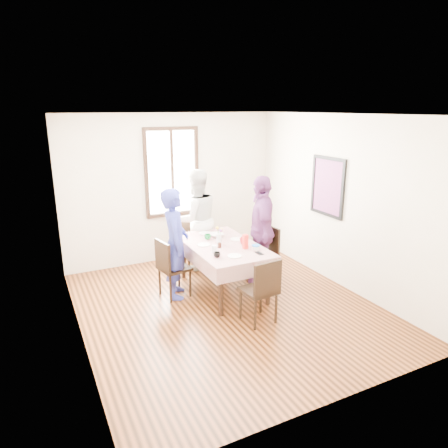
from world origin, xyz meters
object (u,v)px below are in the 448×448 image
(chair_left, at_px, (174,268))
(chair_near, at_px, (259,290))
(chair_far, at_px, (196,243))
(person_far, at_px, (196,220))
(dining_table, at_px, (223,268))
(person_left, at_px, (175,244))
(chair_right, at_px, (262,255))
(person_right, at_px, (261,230))

(chair_left, relative_size, chair_near, 1.00)
(chair_left, bearing_deg, chair_far, 131.86)
(chair_far, bearing_deg, person_far, 98.29)
(chair_near, bearing_deg, dining_table, 84.96)
(person_far, bearing_deg, chair_left, 50.03)
(dining_table, relative_size, person_far, 0.89)
(chair_far, distance_m, chair_near, 2.17)
(person_left, height_order, person_far, person_far)
(chair_left, xyz_separation_m, chair_far, (0.74, 0.94, 0.00))
(chair_right, height_order, chair_near, same)
(person_left, height_order, person_right, person_right)
(chair_left, height_order, chair_near, same)
(dining_table, bearing_deg, chair_left, 168.67)
(chair_far, bearing_deg, chair_right, 133.78)
(chair_left, distance_m, chair_far, 1.19)
(chair_left, relative_size, chair_far, 1.00)
(chair_left, distance_m, chair_right, 1.48)
(chair_near, bearing_deg, person_far, 84.96)
(dining_table, bearing_deg, person_left, 168.37)
(person_left, bearing_deg, chair_far, -18.51)
(person_left, bearing_deg, chair_right, -74.89)
(dining_table, xyz_separation_m, chair_far, (0.00, 1.09, 0.08))
(chair_right, relative_size, person_right, 0.51)
(person_far, distance_m, person_right, 1.25)
(person_left, distance_m, person_far, 1.17)
(chair_near, distance_m, person_right, 1.41)
(dining_table, bearing_deg, chair_right, 3.82)
(dining_table, distance_m, chair_far, 1.09)
(chair_left, bearing_deg, chair_near, 21.03)
(chair_right, xyz_separation_m, person_right, (-0.02, 0.00, 0.43))
(chair_far, bearing_deg, dining_table, 98.29)
(chair_near, relative_size, person_left, 0.54)
(chair_left, relative_size, person_far, 0.51)
(dining_table, xyz_separation_m, person_right, (0.72, 0.05, 0.51))
(chair_near, xyz_separation_m, person_left, (-0.72, 1.23, 0.38))
(chair_left, bearing_deg, person_left, 80.11)
(person_far, height_order, person_right, person_far)
(dining_table, relative_size, chair_near, 1.74)
(chair_near, bearing_deg, person_right, 52.60)
(person_left, bearing_deg, dining_table, -82.65)
(person_far, bearing_deg, chair_near, 88.87)
(chair_near, bearing_deg, chair_right, 51.89)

